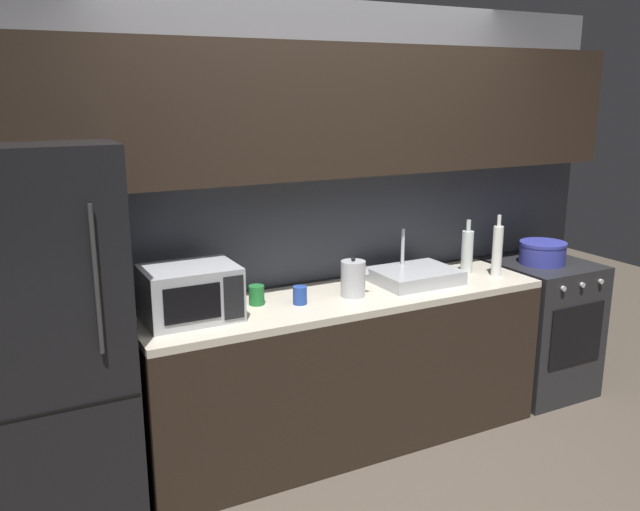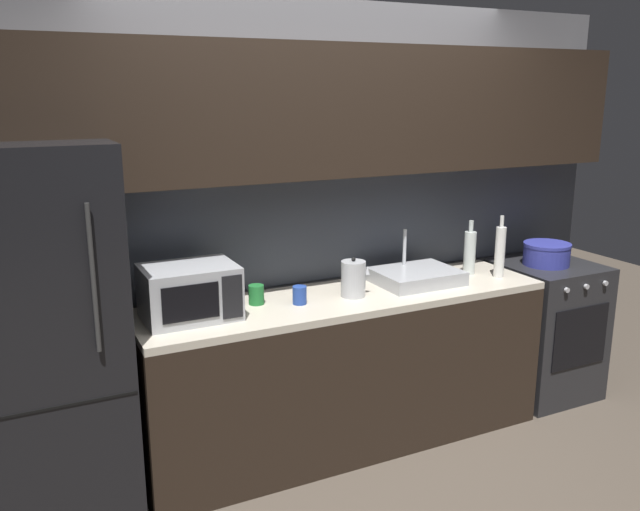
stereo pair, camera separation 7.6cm
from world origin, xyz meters
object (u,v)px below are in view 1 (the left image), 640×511
refrigerator (46,343)px  kettle (353,278)px  oven_range (540,327)px  wine_bottle_clear (467,251)px  mug_blue (300,295)px  mug_green (257,295)px  cooking_pot (542,253)px  microwave (190,293)px  wine_bottle_white (497,250)px

refrigerator → kettle: (1.59, -0.03, 0.10)m
oven_range → wine_bottle_clear: 0.86m
refrigerator → oven_range: size_ratio=2.00×
wine_bottle_clear → mug_blue: (-1.19, -0.08, -0.09)m
mug_green → cooking_pot: size_ratio=0.35×
kettle → cooking_pot: kettle is taller
mug_blue → mug_green: bearing=154.4°
refrigerator → mug_blue: refrigerator is taller
microwave → mug_blue: size_ratio=4.74×
refrigerator → mug_blue: 1.26m
wine_bottle_clear → kettle: bearing=-174.4°
cooking_pot → microwave: bearing=179.6°
wine_bottle_white → mug_blue: 1.31m
kettle → wine_bottle_clear: wine_bottle_clear is taller
kettle → wine_bottle_white: size_ratio=0.59×
wine_bottle_clear → wine_bottle_white: 0.18m
microwave → cooking_pot: size_ratio=1.53×
microwave → wine_bottle_clear: (1.77, 0.03, 0.00)m
oven_range → wine_bottle_white: size_ratio=2.37×
cooking_pot → mug_green: bearing=177.8°
mug_green → mug_blue: (0.21, -0.10, -0.00)m
microwave → wine_bottle_white: size_ratio=1.21×
wine_bottle_clear → mug_blue: 1.20m
oven_range → wine_bottle_clear: (-0.63, 0.05, 0.59)m
microwave → oven_range: bearing=-0.5°
oven_range → mug_green: (-2.02, 0.08, 0.50)m
refrigerator → wine_bottle_clear: 2.46m
oven_range → microwave: bearing=179.5°
oven_range → mug_green: bearing=177.8°
mug_blue → cooking_pot: (1.78, 0.02, 0.02)m
microwave → cooking_pot: (2.36, -0.02, -0.06)m
oven_range → mug_green: mug_green is taller
wine_bottle_clear → wine_bottle_white: wine_bottle_white is taller
wine_bottle_white → mug_green: 1.53m
refrigerator → cooking_pot: bearing=0.0°
oven_range → kettle: kettle is taller
wine_bottle_white → wine_bottle_clear: bearing=130.9°
refrigerator → mug_blue: size_ratio=18.58×
oven_range → kettle: size_ratio=4.03×
wine_bottle_clear → mug_green: bearing=179.0°
cooking_pot → refrigerator: bearing=-180.0°
refrigerator → wine_bottle_clear: bearing=1.2°
refrigerator → mug_green: 1.06m
wine_bottle_clear → mug_green: (-1.40, 0.02, -0.09)m
wine_bottle_white → mug_green: (-1.52, 0.16, -0.11)m
refrigerator → wine_bottle_clear: size_ratio=5.37×
kettle → refrigerator: bearing=178.8°
oven_range → cooking_pot: (-0.04, 0.00, 0.52)m
refrigerator → oven_range: refrigerator is taller
refrigerator → microwave: refrigerator is taller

